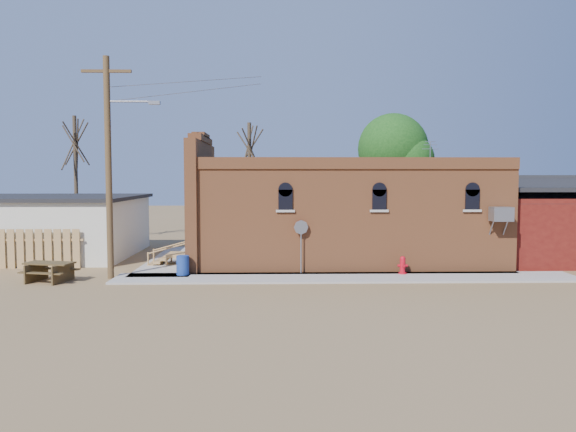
{
  "coord_description": "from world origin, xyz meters",
  "views": [
    {
      "loc": [
        -1.48,
        -21.8,
        4.17
      ],
      "look_at": [
        -0.85,
        3.48,
        2.4
      ],
      "focal_mm": 35.0,
      "sensor_mm": 36.0,
      "label": 1
    }
  ],
  "objects_px": {
    "utility_pole": "(110,162)",
    "trash_barrel": "(183,265)",
    "stop_sign": "(301,232)",
    "fire_hydrant": "(403,265)",
    "picnic_table": "(50,269)",
    "brick_bar": "(338,214)"
  },
  "relations": [
    {
      "from": "brick_bar",
      "to": "fire_hydrant",
      "type": "relative_size",
      "value": 21.75
    },
    {
      "from": "fire_hydrant",
      "to": "utility_pole",
      "type": "bearing_deg",
      "value": 172.9
    },
    {
      "from": "fire_hydrant",
      "to": "brick_bar",
      "type": "bearing_deg",
      "value": 111.33
    },
    {
      "from": "brick_bar",
      "to": "fire_hydrant",
      "type": "height_order",
      "value": "brick_bar"
    },
    {
      "from": "brick_bar",
      "to": "utility_pole",
      "type": "bearing_deg",
      "value": -156.31
    },
    {
      "from": "trash_barrel",
      "to": "picnic_table",
      "type": "height_order",
      "value": "trash_barrel"
    },
    {
      "from": "trash_barrel",
      "to": "brick_bar",
      "type": "bearing_deg",
      "value": 29.91
    },
    {
      "from": "utility_pole",
      "to": "brick_bar",
      "type": "bearing_deg",
      "value": 23.69
    },
    {
      "from": "utility_pole",
      "to": "picnic_table",
      "type": "height_order",
      "value": "utility_pole"
    },
    {
      "from": "brick_bar",
      "to": "trash_barrel",
      "type": "height_order",
      "value": "brick_bar"
    },
    {
      "from": "utility_pole",
      "to": "fire_hydrant",
      "type": "xyz_separation_m",
      "value": [
        12.08,
        0.3,
        -4.32
      ]
    },
    {
      "from": "utility_pole",
      "to": "stop_sign",
      "type": "xyz_separation_m",
      "value": [
        7.8,
        0.58,
        -2.95
      ]
    },
    {
      "from": "utility_pole",
      "to": "fire_hydrant",
      "type": "distance_m",
      "value": 12.83
    },
    {
      "from": "fire_hydrant",
      "to": "trash_barrel",
      "type": "bearing_deg",
      "value": 171.48
    },
    {
      "from": "stop_sign",
      "to": "utility_pole",
      "type": "bearing_deg",
      "value": -161.35
    },
    {
      "from": "utility_pole",
      "to": "trash_barrel",
      "type": "bearing_deg",
      "value": 6.02
    },
    {
      "from": "fire_hydrant",
      "to": "stop_sign",
      "type": "relative_size",
      "value": 0.33
    },
    {
      "from": "brick_bar",
      "to": "stop_sign",
      "type": "xyz_separation_m",
      "value": [
        -1.99,
        -3.72,
        -0.52
      ]
    },
    {
      "from": "picnic_table",
      "to": "fire_hydrant",
      "type": "bearing_deg",
      "value": 17.3
    },
    {
      "from": "utility_pole",
      "to": "trash_barrel",
      "type": "xyz_separation_m",
      "value": [
        2.84,
        0.3,
        -4.29
      ]
    },
    {
      "from": "brick_bar",
      "to": "trash_barrel",
      "type": "distance_m",
      "value": 8.22
    },
    {
      "from": "fire_hydrant",
      "to": "stop_sign",
      "type": "height_order",
      "value": "stop_sign"
    }
  ]
}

